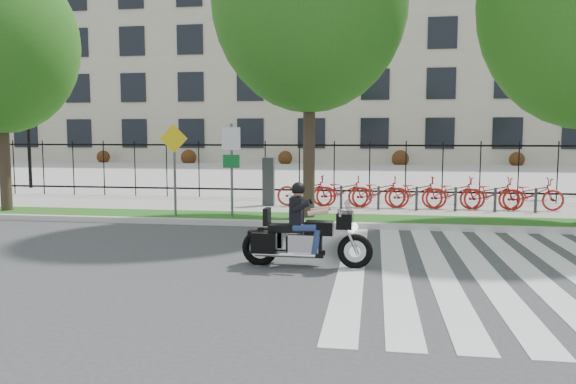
# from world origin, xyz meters

# --- Properties ---
(ground) EXTENTS (120.00, 120.00, 0.00)m
(ground) POSITION_xyz_m (0.00, 0.00, 0.00)
(ground) COLOR #38383A
(ground) RESTS_ON ground
(curb) EXTENTS (60.00, 0.20, 0.15)m
(curb) POSITION_xyz_m (0.00, 4.10, 0.07)
(curb) COLOR beige
(curb) RESTS_ON ground
(grass_verge) EXTENTS (60.00, 1.50, 0.15)m
(grass_verge) POSITION_xyz_m (0.00, 4.95, 0.07)
(grass_verge) COLOR #1B4E13
(grass_verge) RESTS_ON ground
(sidewalk) EXTENTS (60.00, 3.50, 0.15)m
(sidewalk) POSITION_xyz_m (0.00, 7.45, 0.07)
(sidewalk) COLOR #B0ADA5
(sidewalk) RESTS_ON ground
(plaza) EXTENTS (80.00, 34.00, 0.10)m
(plaza) POSITION_xyz_m (0.00, 25.00, 0.05)
(plaza) COLOR #B0ADA5
(plaza) RESTS_ON ground
(crosswalk_stripes) EXTENTS (5.70, 8.00, 0.01)m
(crosswalk_stripes) POSITION_xyz_m (4.83, 0.00, 0.01)
(crosswalk_stripes) COLOR silver
(crosswalk_stripes) RESTS_ON ground
(iron_fence) EXTENTS (30.00, 0.06, 2.00)m
(iron_fence) POSITION_xyz_m (0.00, 9.20, 1.15)
(iron_fence) COLOR black
(iron_fence) RESTS_ON sidewalk
(office_building) EXTENTS (60.00, 21.90, 20.15)m
(office_building) POSITION_xyz_m (0.00, 44.92, 9.97)
(office_building) COLOR #AC9F8A
(office_building) RESTS_ON ground
(lamp_post_left) EXTENTS (1.06, 0.70, 4.25)m
(lamp_post_left) POSITION_xyz_m (-12.00, 12.00, 3.21)
(lamp_post_left) COLOR black
(lamp_post_left) RESTS_ON ground
(bike_share_station) EXTENTS (8.89, 0.86, 1.50)m
(bike_share_station) POSITION_xyz_m (3.72, 7.20, 0.64)
(bike_share_station) COLOR #2D2D33
(bike_share_station) RESTS_ON sidewalk
(sign_pole_regulatory) EXTENTS (0.50, 0.09, 2.50)m
(sign_pole_regulatory) POSITION_xyz_m (-1.21, 4.58, 1.74)
(sign_pole_regulatory) COLOR #59595B
(sign_pole_regulatory) RESTS_ON grass_verge
(sign_pole_warning) EXTENTS (0.78, 0.09, 2.49)m
(sign_pole_warning) POSITION_xyz_m (-2.80, 4.58, 1.74)
(sign_pole_warning) COLOR #59595B
(sign_pole_warning) RESTS_ON grass_verge
(motorcycle_rider) EXTENTS (2.36, 0.70, 1.82)m
(motorcycle_rider) POSITION_xyz_m (1.37, -0.17, 0.61)
(motorcycle_rider) COLOR black
(motorcycle_rider) RESTS_ON ground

